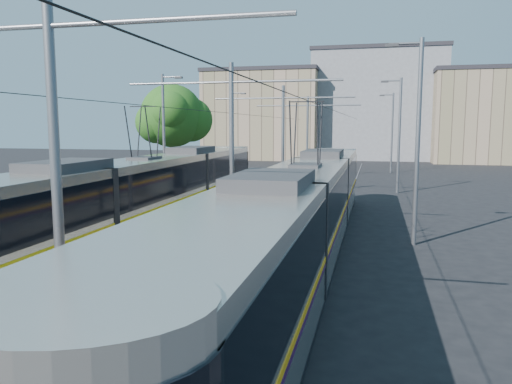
# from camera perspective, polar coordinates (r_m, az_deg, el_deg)

# --- Properties ---
(ground) EXTENTS (160.00, 160.00, 0.00)m
(ground) POSITION_cam_1_polar(r_m,az_deg,el_deg) (14.43, -11.78, -11.54)
(ground) COLOR black
(ground) RESTS_ON ground
(platform) EXTENTS (4.00, 50.00, 0.30)m
(platform) POSITION_cam_1_polar(r_m,az_deg,el_deg) (30.24, 2.02, -1.10)
(platform) COLOR gray
(platform) RESTS_ON ground
(tactile_strip_left) EXTENTS (0.70, 50.00, 0.01)m
(tactile_strip_left) POSITION_cam_1_polar(r_m,az_deg,el_deg) (30.53, -0.64, -0.72)
(tactile_strip_left) COLOR gray
(tactile_strip_left) RESTS_ON platform
(tactile_strip_right) EXTENTS (0.70, 50.00, 0.01)m
(tactile_strip_right) POSITION_cam_1_polar(r_m,az_deg,el_deg) (29.97, 4.74, -0.90)
(tactile_strip_right) COLOR gray
(tactile_strip_right) RESTS_ON platform
(rails) EXTENTS (8.71, 70.00, 0.03)m
(rails) POSITION_cam_1_polar(r_m,az_deg,el_deg) (30.26, 2.02, -1.35)
(rails) COLOR gray
(rails) RESTS_ON ground
(tram_left) EXTENTS (2.43, 27.76, 5.50)m
(tram_left) POSITION_cam_1_polar(r_m,az_deg,el_deg) (21.84, -12.51, -0.47)
(tram_left) COLOR black
(tram_left) RESTS_ON ground
(tram_right) EXTENTS (2.43, 29.18, 5.50)m
(tram_right) POSITION_cam_1_polar(r_m,az_deg,el_deg) (17.36, 5.62, -1.86)
(tram_right) COLOR black
(tram_right) RESTS_ON ground
(catenary) EXTENTS (9.20, 70.00, 7.00)m
(catenary) POSITION_cam_1_polar(r_m,az_deg,el_deg) (27.12, 0.86, 7.19)
(catenary) COLOR slate
(catenary) RESTS_ON platform
(street_lamps) EXTENTS (15.18, 38.22, 8.00)m
(street_lamps) POSITION_cam_1_polar(r_m,az_deg,el_deg) (33.83, 3.41, 6.66)
(street_lamps) COLOR slate
(street_lamps) RESTS_ON ground
(shelter) EXTENTS (0.78, 1.10, 2.22)m
(shelter) POSITION_cam_1_polar(r_m,az_deg,el_deg) (29.27, 3.74, 1.20)
(shelter) COLOR black
(shelter) RESTS_ON platform
(tree) EXTENTS (5.51, 5.09, 8.00)m
(tree) POSITION_cam_1_polar(r_m,az_deg,el_deg) (40.63, -9.03, 8.45)
(tree) COLOR #382314
(tree) RESTS_ON ground
(building_left) EXTENTS (16.32, 12.24, 12.68)m
(building_left) POSITION_cam_1_polar(r_m,az_deg,el_deg) (74.06, 1.05, 8.80)
(building_left) COLOR #9F846C
(building_left) RESTS_ON ground
(building_centre) EXTENTS (18.36, 14.28, 15.48)m
(building_centre) POSITION_cam_1_polar(r_m,az_deg,el_deg) (76.37, 13.70, 9.61)
(building_centre) COLOR gray
(building_centre) RESTS_ON ground
(building_right) EXTENTS (14.28, 10.20, 11.99)m
(building_right) POSITION_cam_1_polar(r_m,az_deg,el_deg) (71.72, 25.02, 7.88)
(building_right) COLOR #9F846C
(building_right) RESTS_ON ground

